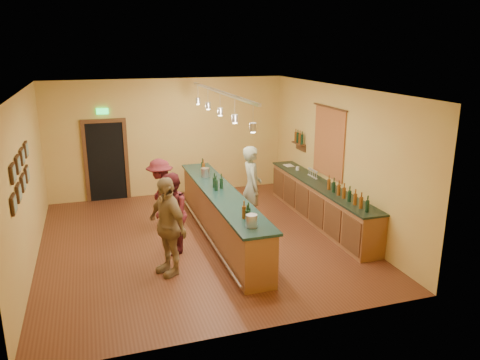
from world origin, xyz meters
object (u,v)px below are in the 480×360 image
object	(u,v)px
back_counter	(320,202)
customer_a	(171,214)
tasting_bar	(221,211)
customer_c	(161,194)
customer_b	(167,226)
bartender	(252,186)
bar_stool	(239,204)

from	to	relation	value
back_counter	customer_a	distance (m)	3.68
tasting_bar	customer_c	distance (m)	1.52
customer_a	customer_b	xyz separation A→B (m)	(-0.22, -0.86, 0.09)
customer_a	customer_c	bearing A→B (deg)	-170.76
back_counter	bartender	xyz separation A→B (m)	(-1.60, 0.32, 0.45)
bartender	customer_a	distance (m)	2.21
customer_a	bar_stool	world-z (taller)	customer_a
customer_c	tasting_bar	bearing A→B (deg)	49.04
back_counter	customer_b	xyz separation A→B (m)	(-3.83, -1.46, 0.43)
bartender	customer_b	xyz separation A→B (m)	(-2.23, -1.78, -0.02)
customer_a	customer_c	world-z (taller)	customer_a
tasting_bar	bartender	distance (m)	1.05
customer_a	customer_c	distance (m)	1.40
back_counter	customer_b	distance (m)	4.12
customer_b	bartender	bearing A→B (deg)	104.79
back_counter	customer_a	size ratio (longest dim) A/B	2.76
bartender	customer_a	world-z (taller)	bartender
back_counter	bartender	bearing A→B (deg)	168.86
bartender	bar_stool	world-z (taller)	bartender
tasting_bar	bartender	bearing A→B (deg)	29.84
tasting_bar	bar_stool	distance (m)	0.85
customer_b	bar_stool	world-z (taller)	customer_b
back_counter	customer_b	size ratio (longest dim) A/B	2.49
back_counter	bartender	world-z (taller)	bartender
bartender	customer_c	xyz separation A→B (m)	(-2.01, 0.48, -0.13)
bartender	customer_c	distance (m)	2.07
customer_b	customer_c	bearing A→B (deg)	150.79
customer_c	bar_stool	world-z (taller)	customer_c
tasting_bar	customer_a	bearing A→B (deg)	-159.68
back_counter	customer_b	bearing A→B (deg)	-159.13
bartender	customer_b	size ratio (longest dim) A/B	1.03
tasting_bar	bartender	size ratio (longest dim) A/B	2.72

